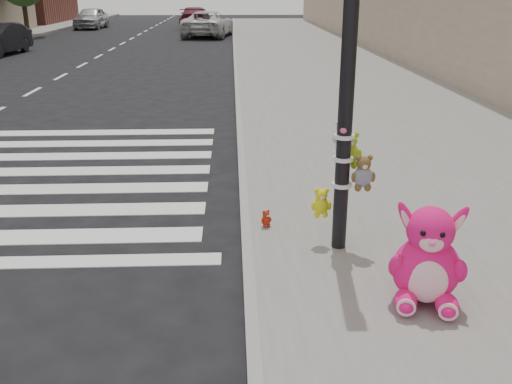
{
  "coord_description": "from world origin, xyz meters",
  "views": [
    {
      "loc": [
        1.4,
        -4.11,
        2.96
      ],
      "look_at": [
        1.66,
        1.99,
        0.75
      ],
      "focal_mm": 40.0,
      "sensor_mm": 36.0,
      "label": 1
    }
  ],
  "objects_px": {
    "pink_bunny": "(427,262)",
    "car_white_near": "(208,24)",
    "signal_pole": "(348,103)",
    "red_teddy": "(266,218)"
  },
  "relations": [
    {
      "from": "pink_bunny",
      "to": "car_white_near",
      "type": "distance_m",
      "value": 31.7
    },
    {
      "from": "signal_pole",
      "to": "car_white_near",
      "type": "height_order",
      "value": "signal_pole"
    },
    {
      "from": "pink_bunny",
      "to": "red_teddy",
      "type": "xyz_separation_m",
      "value": [
        -1.39,
        1.83,
        -0.3
      ]
    },
    {
      "from": "signal_pole",
      "to": "pink_bunny",
      "type": "distance_m",
      "value": 1.85
    },
    {
      "from": "signal_pole",
      "to": "red_teddy",
      "type": "height_order",
      "value": "signal_pole"
    },
    {
      "from": "pink_bunny",
      "to": "car_white_near",
      "type": "bearing_deg",
      "value": 109.9
    },
    {
      "from": "signal_pole",
      "to": "red_teddy",
      "type": "xyz_separation_m",
      "value": [
        -0.82,
        0.58,
        -1.55
      ]
    },
    {
      "from": "pink_bunny",
      "to": "signal_pole",
      "type": "bearing_deg",
      "value": 128.74
    },
    {
      "from": "pink_bunny",
      "to": "car_white_near",
      "type": "relative_size",
      "value": 0.18
    },
    {
      "from": "red_teddy",
      "to": "car_white_near",
      "type": "relative_size",
      "value": 0.04
    }
  ]
}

